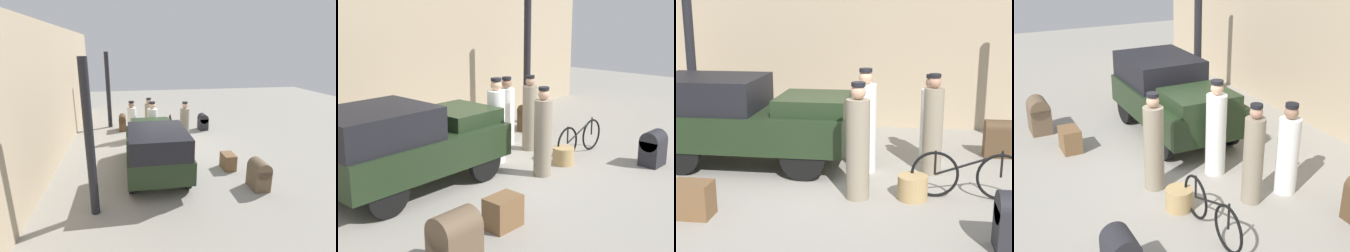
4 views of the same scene
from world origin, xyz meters
TOP-DOWN VIEW (x-y plane):
  - ground_plane at (0.00, 0.00)m, footprint 30.00×30.00m
  - station_building_facade at (0.00, 4.08)m, footprint 16.00×0.15m
  - canopy_pillar_left at (-3.47, 2.53)m, footprint 0.20×0.20m
  - canopy_pillar_right at (3.67, 2.53)m, footprint 0.20×0.20m
  - truck at (-1.72, 0.90)m, footprint 3.53×1.71m
  - bicycle at (2.15, -0.30)m, footprint 1.70×0.04m
  - wicker_basket at (1.33, -0.43)m, footprint 0.46×0.46m
  - porter_standing_middle at (0.50, -0.50)m, footprint 0.35×0.35m
  - porter_with_bicycle at (1.66, 0.78)m, footprint 0.34×0.34m
  - conductor_in_dark_uniform at (0.50, 0.75)m, footprint 0.38×0.38m
  - porter_carrying_trunk at (1.66, 1.50)m, footprint 0.38×0.38m
  - suitcase_tan_flat at (3.05, 1.92)m, footprint 0.64×0.32m
  - trunk_barrel_dark at (-3.00, -1.82)m, footprint 0.60×0.45m
  - trunk_wicker_pale at (2.55, -1.87)m, footprint 0.51×0.42m
  - trunk_umber_medium at (-1.70, -1.46)m, footprint 0.55×0.38m

SIDE VIEW (x-z plane):
  - ground_plane at x=0.00m, z-range 0.00..0.00m
  - wicker_basket at x=1.33m, z-range 0.00..0.37m
  - trunk_umber_medium at x=-1.70m, z-range 0.00..0.50m
  - bicycle at x=2.15m, z-range -0.01..0.76m
  - suitcase_tan_flat at x=3.05m, z-range 0.02..0.76m
  - trunk_wicker_pale at x=2.55m, z-range 0.01..0.77m
  - trunk_barrel_dark at x=-3.00m, z-range 0.02..0.84m
  - porter_carrying_trunk at x=1.66m, z-range -0.07..1.57m
  - porter_with_bicycle at x=1.66m, z-range -0.07..1.69m
  - porter_standing_middle at x=0.50m, z-range -0.07..1.72m
  - conductor_in_dark_uniform at x=0.50m, z-range -0.07..1.76m
  - truck at x=-1.72m, z-range 0.10..1.72m
  - canopy_pillar_left at x=-3.47m, z-range 0.00..3.59m
  - canopy_pillar_right at x=3.67m, z-range 0.00..3.59m
  - station_building_facade at x=0.00m, z-range 0.00..4.50m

